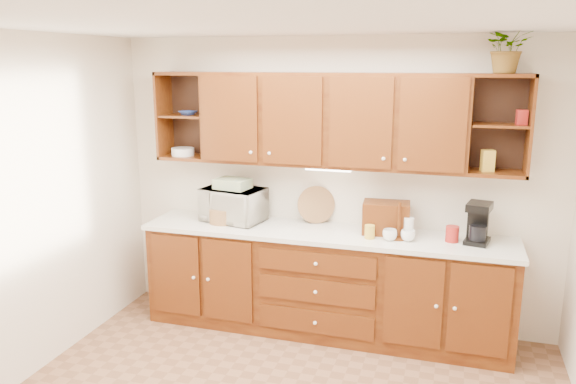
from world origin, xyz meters
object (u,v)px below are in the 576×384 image
Objects in this scene: coffee_maker at (478,223)px; bread_box at (386,218)px; potted_plant at (508,47)px; microwave at (233,205)px.

bread_box is at bearing -171.34° from coffee_maker.
bread_box is at bearing 179.51° from potted_plant.
microwave is 1.64× the size of coffee_maker.
potted_plant reaches higher than microwave.
microwave is 2.15m from coffee_maker.
bread_box is 0.75m from coffee_maker.
coffee_maker is at bearing 9.35° from microwave.
bread_box is 1.65m from potted_plant.
microwave is at bearing -168.79° from coffee_maker.
coffee_maker is 0.87× the size of potted_plant.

